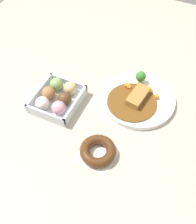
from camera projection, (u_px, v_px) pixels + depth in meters
name	position (u px, v px, depth m)	size (l,w,h in m)	color
ground_plane	(110.00, 102.00, 0.96)	(1.60, 1.60, 0.00)	#B2A893
curry_plate	(138.00, 98.00, 0.95)	(0.27, 0.27, 0.07)	white
donut_box	(57.00, 98.00, 0.94)	(0.18, 0.16, 0.06)	silver
chocolate_ring_donut	(98.00, 151.00, 0.82)	(0.12, 0.12, 0.03)	white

